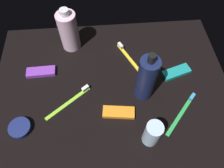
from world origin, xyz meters
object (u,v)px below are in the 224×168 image
object	(u,v)px
snack_bar_purple	(41,72)
snack_bar_teal	(176,72)
lotion_bottle	(146,79)
deodorant_stick	(152,134)
toothbrush_green	(183,111)
toothbrush_lime	(71,101)
toothbrush_yellow	(129,58)
cream_tin_left	(20,128)
snack_bar_orange	(119,112)
bodywash_bottle	(69,31)

from	to	relation	value
snack_bar_purple	snack_bar_teal	xyz separation A→B (cm)	(49.77, -4.17, 0.00)
lotion_bottle	deodorant_stick	bearing A→B (deg)	-91.61
toothbrush_green	snack_bar_purple	distance (cm)	52.01
toothbrush_lime	snack_bar_teal	world-z (taller)	toothbrush_lime
toothbrush_yellow	deodorant_stick	bearing A→B (deg)	-85.63
lotion_bottle	toothbrush_lime	xyz separation A→B (cm)	(-25.00, -1.24, -8.66)
snack_bar_teal	cream_tin_left	bearing A→B (deg)	-179.93
deodorant_stick	toothbrush_yellow	world-z (taller)	deodorant_stick
toothbrush_yellow	snack_bar_orange	xyz separation A→B (cm)	(-6.29, -22.54, 0.14)
lotion_bottle	cream_tin_left	distance (cm)	42.62
lotion_bottle	snack_bar_purple	world-z (taller)	lotion_bottle
toothbrush_yellow	toothbrush_green	bearing A→B (deg)	-58.17
snack_bar_purple	lotion_bottle	bearing A→B (deg)	-19.43
lotion_bottle	toothbrush_lime	distance (cm)	26.48
lotion_bottle	toothbrush_yellow	xyz separation A→B (cm)	(-2.90, 15.64, -8.66)
lotion_bottle	bodywash_bottle	distance (cm)	34.91
lotion_bottle	snack_bar_orange	xyz separation A→B (cm)	(-9.19, -6.90, -8.52)
snack_bar_purple	snack_bar_teal	bearing A→B (deg)	-6.54
deodorant_stick	toothbrush_green	bearing A→B (deg)	32.90
bodywash_bottle	deodorant_stick	size ratio (longest dim) A/B	1.67
lotion_bottle	toothbrush_green	world-z (taller)	lotion_bottle
toothbrush_yellow	snack_bar_purple	size ratio (longest dim) A/B	1.60
deodorant_stick	snack_bar_teal	bearing A→B (deg)	59.23
lotion_bottle	deodorant_stick	xyz separation A→B (cm)	(-0.46, -16.28, -3.99)
snack_bar_teal	deodorant_stick	bearing A→B (deg)	-138.20
bodywash_bottle	lotion_bottle	bearing A→B (deg)	-44.03
lotion_bottle	cream_tin_left	world-z (taller)	lotion_bottle
toothbrush_yellow	snack_bar_teal	xyz separation A→B (cm)	(16.52, -8.28, 0.14)
snack_bar_orange	bodywash_bottle	bearing A→B (deg)	124.47
lotion_bottle	bodywash_bottle	xyz separation A→B (cm)	(-25.08, 24.25, -1.31)
toothbrush_lime	toothbrush_yellow	bearing A→B (deg)	37.38
bodywash_bottle	snack_bar_purple	distance (cm)	18.34
bodywash_bottle	toothbrush_lime	xyz separation A→B (cm)	(0.08, -25.49, -7.34)
toothbrush_lime	snack_bar_teal	size ratio (longest dim) A/B	1.45
toothbrush_yellow	toothbrush_green	world-z (taller)	same
deodorant_stick	snack_bar_orange	xyz separation A→B (cm)	(-8.73, 9.38, -4.52)
snack_bar_orange	cream_tin_left	size ratio (longest dim) A/B	1.51
toothbrush_lime	deodorant_stick	bearing A→B (deg)	-31.50
toothbrush_green	snack_bar_teal	size ratio (longest dim) A/B	1.36
snack_bar_orange	snack_bar_purple	bearing A→B (deg)	153.09
bodywash_bottle	deodorant_stick	world-z (taller)	bodywash_bottle
deodorant_stick	snack_bar_orange	distance (cm)	13.58
bodywash_bottle	snack_bar_orange	distance (cm)	35.70
bodywash_bottle	toothbrush_green	size ratio (longest dim) A/B	1.25
snack_bar_orange	snack_bar_teal	size ratio (longest dim) A/B	1.00
cream_tin_left	snack_bar_teal	bearing A→B (deg)	17.49
toothbrush_lime	cream_tin_left	size ratio (longest dim) A/B	2.19
deodorant_stick	toothbrush_lime	distance (cm)	29.16
cream_tin_left	bodywash_bottle	bearing A→B (deg)	65.39
bodywash_bottle	toothbrush_lime	bearing A→B (deg)	-89.82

